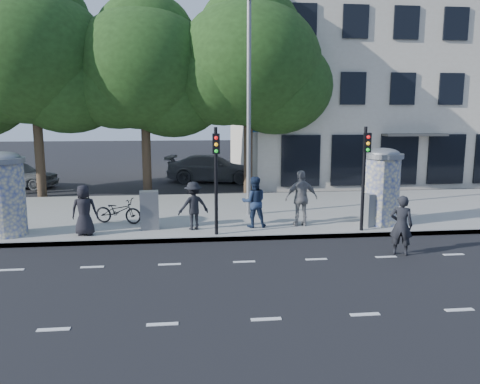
{
  "coord_description": "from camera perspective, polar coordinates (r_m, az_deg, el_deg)",
  "views": [
    {
      "loc": [
        -1.45,
        -10.66,
        3.96
      ],
      "look_at": [
        0.12,
        3.5,
        1.57
      ],
      "focal_mm": 35.0,
      "sensor_mm": 36.0,
      "label": 1
    }
  ],
  "objects": [
    {
      "name": "ped_a",
      "position": [
        15.53,
        -18.46,
        -2.1
      ],
      "size": [
        0.81,
        0.54,
        1.62
      ],
      "primitive_type": "imported",
      "rotation": [
        0.0,
        0.0,
        3.18
      ],
      "color": "black",
      "rests_on": "sidewalk"
    },
    {
      "name": "ad_column_left",
      "position": [
        16.39,
        -26.78,
        0.01
      ],
      "size": [
        1.36,
        1.36,
        2.65
      ],
      "color": "beige",
      "rests_on": "sidewalk"
    },
    {
      "name": "man_road",
      "position": [
        13.96,
        19.06,
        -3.85
      ],
      "size": [
        0.74,
        0.64,
        1.71
      ],
      "primitive_type": "imported",
      "rotation": [
        0.0,
        0.0,
        2.7
      ],
      "color": "black",
      "rests_on": "ground"
    },
    {
      "name": "traffic_pole_near",
      "position": [
        14.58,
        -2.94,
        2.71
      ],
      "size": [
        0.22,
        0.31,
        3.4
      ],
      "color": "black",
      "rests_on": "sidewalk"
    },
    {
      "name": "tree_center",
      "position": [
        23.27,
        1.03,
        15.34
      ],
      "size": [
        7.0,
        7.0,
        9.3
      ],
      "color": "#38281C",
      "rests_on": "ground"
    },
    {
      "name": "ped_d",
      "position": [
        15.54,
        -5.7,
        -1.67
      ],
      "size": [
        1.16,
        0.87,
        1.6
      ],
      "primitive_type": "imported",
      "rotation": [
        0.0,
        0.0,
        3.43
      ],
      "color": "black",
      "rests_on": "sidewalk"
    },
    {
      "name": "cabinet_left",
      "position": [
        15.85,
        -10.98,
        -2.17
      ],
      "size": [
        0.64,
        0.49,
        1.28
      ],
      "primitive_type": "cube",
      "rotation": [
        0.0,
        0.0,
        0.08
      ],
      "color": "slate",
      "rests_on": "sidewalk"
    },
    {
      "name": "street_lamp",
      "position": [
        17.46,
        1.12,
        12.28
      ],
      "size": [
        0.25,
        0.93,
        8.0
      ],
      "color": "slate",
      "rests_on": "sidewalk"
    },
    {
      "name": "traffic_pole_far",
      "position": [
        15.61,
        14.96,
        2.86
      ],
      "size": [
        0.22,
        0.31,
        3.4
      ],
      "color": "black",
      "rests_on": "sidewalk"
    },
    {
      "name": "curb",
      "position": [
        14.8,
        -0.48,
        -5.68
      ],
      "size": [
        40.0,
        0.1,
        0.16
      ],
      "primitive_type": "cube",
      "color": "slate",
      "rests_on": "ground"
    },
    {
      "name": "building",
      "position": [
        33.53,
        17.78,
        12.58
      ],
      "size": [
        20.3,
        15.85,
        12.0
      ],
      "color": "#B9AF9B",
      "rests_on": "ground"
    },
    {
      "name": "cabinet_right",
      "position": [
        16.59,
        15.58,
        -2.1
      ],
      "size": [
        0.65,
        0.58,
        1.13
      ],
      "primitive_type": "cube",
      "rotation": [
        0.0,
        0.0,
        0.41
      ],
      "color": "slate",
      "rests_on": "sidewalk"
    },
    {
      "name": "ped_e",
      "position": [
        16.07,
        7.49,
        -0.76
      ],
      "size": [
        1.16,
        0.7,
        1.92
      ],
      "primitive_type": "imported",
      "rotation": [
        0.0,
        0.0,
        3.19
      ],
      "color": "slate",
      "rests_on": "sidewalk"
    },
    {
      "name": "bicycle",
      "position": [
        16.93,
        -14.62,
        -2.24
      ],
      "size": [
        1.05,
        1.79,
        0.89
      ],
      "primitive_type": "imported",
      "rotation": [
        0.0,
        0.0,
        1.28
      ],
      "color": "black",
      "rests_on": "sidewalk"
    },
    {
      "name": "lane_dash_far",
      "position": [
        12.77,
        0.51,
        -8.51
      ],
      "size": [
        32.0,
        0.12,
        0.01
      ],
      "primitive_type": "cube",
      "color": "silver",
      "rests_on": "ground"
    },
    {
      "name": "tree_mid_left",
      "position": [
        24.34,
        -23.96,
        14.73
      ],
      "size": [
        7.2,
        7.2,
        9.57
      ],
      "color": "#38281C",
      "rests_on": "ground"
    },
    {
      "name": "car_left",
      "position": [
        27.8,
        -25.58,
        1.93
      ],
      "size": [
        2.54,
        4.53,
        1.46
      ],
      "primitive_type": "imported",
      "rotation": [
        0.0,
        0.0,
        1.37
      ],
      "color": "slate",
      "rests_on": "ground"
    },
    {
      "name": "ped_c",
      "position": [
        15.79,
        1.72,
        -1.22
      ],
      "size": [
        0.85,
        0.67,
        1.73
      ],
      "primitive_type": "imported",
      "rotation": [
        0.0,
        0.0,
        3.13
      ],
      "color": "#1B2A45",
      "rests_on": "sidewalk"
    },
    {
      "name": "tree_near_left",
      "position": [
        23.54,
        -11.67,
        14.48
      ],
      "size": [
        6.8,
        6.8,
        8.97
      ],
      "color": "#38281C",
      "rests_on": "ground"
    },
    {
      "name": "sidewalk",
      "position": [
        18.63,
        -1.72,
        -2.5
      ],
      "size": [
        40.0,
        8.0,
        0.15
      ],
      "primitive_type": "cube",
      "color": "gray",
      "rests_on": "ground"
    },
    {
      "name": "ground",
      "position": [
        11.46,
        1.36,
        -10.68
      ],
      "size": [
        120.0,
        120.0,
        0.0
      ],
      "primitive_type": "plane",
      "color": "black",
      "rests_on": "ground"
    },
    {
      "name": "lane_dash_near",
      "position": [
        9.45,
        3.21,
        -15.23
      ],
      "size": [
        32.0,
        0.12,
        0.01
      ],
      "primitive_type": "cube",
      "color": "silver",
      "rests_on": "ground"
    },
    {
      "name": "car_right",
      "position": [
        27.48,
        -3.32,
        2.88
      ],
      "size": [
        3.16,
        5.69,
        1.56
      ],
      "primitive_type": "imported",
      "rotation": [
        0.0,
        0.0,
        1.38
      ],
      "color": "#5A5B61",
      "rests_on": "ground"
    },
    {
      "name": "ad_column_right",
      "position": [
        16.91,
        16.91,
        0.89
      ],
      "size": [
        1.36,
        1.36,
        2.65
      ],
      "color": "beige",
      "rests_on": "sidewalk"
    }
  ]
}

